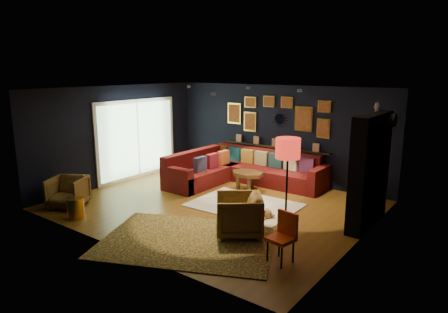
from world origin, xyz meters
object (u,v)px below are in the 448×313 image
Objects in this scene: coffee_table at (247,175)px; pouf at (194,179)px; armchair_left at (68,191)px; sectional at (238,171)px; armchair_right at (239,213)px; orange_chair at (284,233)px; floor_lamp at (288,152)px; gold_stool at (76,208)px; dog at (247,208)px.

pouf is at bearing -153.64° from coffee_table.
coffee_table is 4.25m from armchair_left.
armchair_right is at bearing -55.10° from sectional.
armchair_right is 1.04× the size of orange_chair.
floor_lamp is (2.43, -1.86, 1.14)m from sectional.
pouf is at bearing 80.75° from gold_stool.
floor_lamp is 1.52m from dog.
floor_lamp is (0.45, 0.98, 1.04)m from armchair_right.
orange_chair is 0.47× the size of floor_lamp.
sectional is at bearing 142.60° from floor_lamp.
gold_stool is 4.43m from orange_chair.
coffee_table is at bearing 26.36° from pouf.
armchair_left is at bearing -112.94° from armchair_right.
dog is at bearing 166.12° from armchair_right.
coffee_table is at bearing 64.87° from gold_stool.
coffee_table is at bearing 142.68° from orange_chair.
armchair_right is at bearing -34.07° from pouf.
armchair_left is at bearing -125.95° from coffee_table.
armchair_right is 3.44m from gold_stool.
orange_chair is at bearing -58.09° from dog.
dog is (1.05, -1.59, -0.19)m from coffee_table.
coffee_table is 1.10× the size of armchair_right.
armchair_left reaches higher than dog.
gold_stool is (0.74, -0.30, -0.16)m from armchair_left.
armchair_left reaches higher than gold_stool.
pouf is 0.53× the size of dog.
orange_chair reaches higher than armchair_left.
armchair_right is 1.25m from orange_chair.
gold_stool is 3.54m from dog.
coffee_table reaches higher than gold_stool.
sectional is 2.58m from dog.
orange_chair is at bearing -47.94° from coffee_table.
orange_chair is (3.14, -3.28, 0.15)m from sectional.
floor_lamp is at bearing -14.83° from pouf.
pouf is at bearing -161.67° from armchair_right.
coffee_table is 0.83× the size of dog.
gold_stool is (-3.17, -1.32, -0.21)m from armchair_right.
sectional is 3.27m from floor_lamp.
floor_lamp reaches higher than pouf.
gold_stool is at bearing -147.61° from floor_lamp.
sectional reaches higher than pouf.
pouf is 2.50m from dog.
pouf is 3.09m from armchair_left.
orange_chair is at bearing -63.35° from floor_lamp.
floor_lamp reaches higher than sectional.
coffee_table reaches higher than dog.
sectional is at bearing 177.30° from armchair_right.
sectional reaches higher than armchair_left.
orange_chair reaches higher than coffee_table.
pouf is at bearing 165.17° from floor_lamp.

